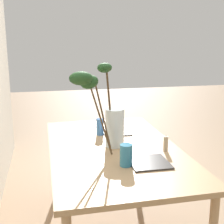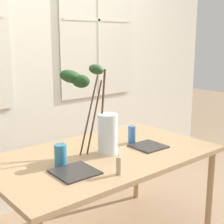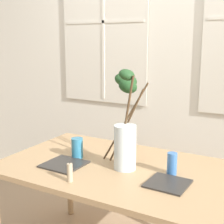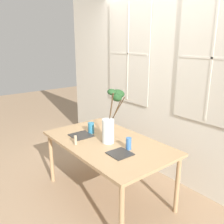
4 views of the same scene
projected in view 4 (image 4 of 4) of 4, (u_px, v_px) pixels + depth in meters
name	position (u px, v px, depth m)	size (l,w,h in m)	color
ground	(108.00, 195.00, 3.02)	(14.00, 14.00, 0.00)	#9E7F60
back_wall_with_windows	(165.00, 77.00, 3.21)	(4.54, 0.14, 2.80)	silver
dining_table	(108.00, 146.00, 2.83)	(1.57, 0.93, 0.73)	tan
vase_with_branches	(111.00, 118.00, 2.78)	(0.31, 0.43, 0.63)	silver
drinking_glass_blue_left	(91.00, 128.00, 3.06)	(0.08, 0.08, 0.14)	teal
drinking_glass_blue_right	(129.00, 144.00, 2.59)	(0.06, 0.06, 0.14)	#386BAD
plate_square_left	(81.00, 135.00, 2.98)	(0.25, 0.25, 0.01)	#2D2B28
plate_square_right	(120.00, 154.00, 2.49)	(0.22, 0.22, 0.01)	#2D2B28
pillar_candle	(75.00, 140.00, 2.71)	(0.03, 0.03, 0.12)	tan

